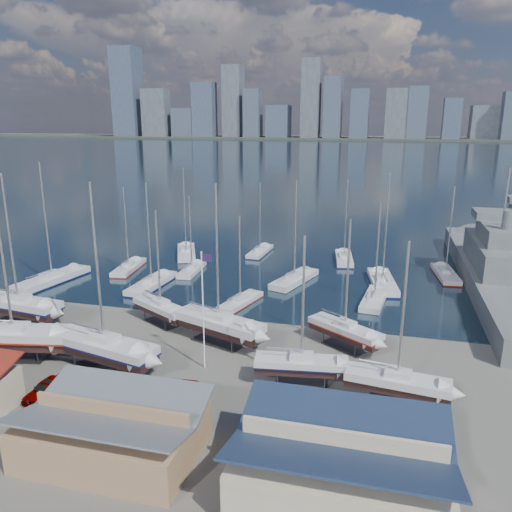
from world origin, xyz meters
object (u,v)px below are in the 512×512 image
(sailboat_cradle_0, at_px, (19,305))
(flagpole, at_px, (204,303))
(car_a, at_px, (47,388))
(naval_ship_east, at_px, (496,274))

(sailboat_cradle_0, bearing_deg, flagpole, -4.21)
(car_a, relative_size, flagpole, 0.39)
(sailboat_cradle_0, distance_m, car_a, 19.12)
(naval_ship_east, bearing_deg, car_a, 134.23)
(naval_ship_east, bearing_deg, flagpole, 136.71)
(car_a, height_order, flagpole, flagpole)
(naval_ship_east, xyz_separation_m, flagpole, (-31.95, -33.73, 5.00))
(flagpole, bearing_deg, car_a, -144.13)
(car_a, xyz_separation_m, flagpole, (11.45, 8.28, 5.89))
(naval_ship_east, height_order, car_a, naval_ship_east)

